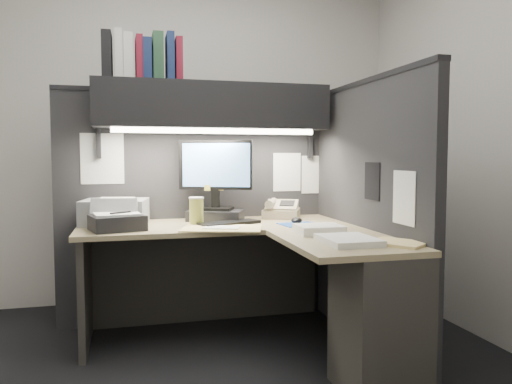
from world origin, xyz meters
TOP-DOWN VIEW (x-y plane):
  - floor at (0.00, 0.00)m, footprint 3.50×3.50m
  - wall_back at (0.00, 1.50)m, footprint 3.50×0.04m
  - wall_front at (0.00, -1.50)m, footprint 3.50×0.04m
  - wall_right at (1.75, 0.00)m, footprint 0.04×3.00m
  - partition_back at (0.03, 0.93)m, footprint 1.90×0.06m
  - partition_right at (0.98, 0.18)m, footprint 0.06×1.50m
  - desk at (0.43, -0.00)m, footprint 1.70×1.53m
  - overhead_shelf at (0.12, 0.75)m, footprint 1.55×0.34m
  - task_light_tube at (0.12, 0.61)m, footprint 1.32×0.04m
  - monitor at (0.14, 0.73)m, footprint 0.48×0.35m
  - keyboard at (0.19, 0.50)m, footprint 0.43×0.28m
  - mousepad at (0.62, 0.38)m, footprint 0.25×0.24m
  - mouse at (0.61, 0.40)m, footprint 0.11×0.13m
  - telephone at (0.62, 0.77)m, footprint 0.33×0.33m
  - coffee_cup at (-0.02, 0.53)m, footprint 0.11×0.11m
  - printer at (-0.52, 0.72)m, footprint 0.45×0.40m
  - notebook_stack at (-0.50, 0.43)m, footprint 0.35×0.32m
  - open_folder at (0.10, 0.32)m, footprint 0.54×0.43m
  - paper_stack_a at (0.60, 0.01)m, footprint 0.26×0.22m
  - paper_stack_b at (0.63, -0.33)m, footprint 0.25×0.31m
  - manila_stack at (0.85, -0.42)m, footprint 0.32×0.33m
  - binder_row at (-0.33, 0.75)m, footprint 0.51×0.26m
  - pinned_papers at (0.42, 0.56)m, footprint 1.76×1.31m

SIDE VIEW (x-z plane):
  - floor at x=0.00m, z-range 0.00..0.00m
  - desk at x=0.43m, z-range 0.08..0.81m
  - mousepad at x=0.62m, z-range 0.73..0.73m
  - open_folder at x=0.10m, z-range 0.73..0.74m
  - manila_stack at x=0.85m, z-range 0.73..0.74m
  - keyboard at x=0.19m, z-range 0.73..0.75m
  - paper_stack_b at x=0.63m, z-range 0.73..0.76m
  - paper_stack_a at x=0.60m, z-range 0.73..0.78m
  - mouse at x=0.61m, z-range 0.73..0.78m
  - notebook_stack at x=-0.50m, z-range 0.73..0.82m
  - telephone at x=0.62m, z-range 0.73..0.83m
  - partition_back at x=0.03m, z-range 0.00..1.60m
  - partition_right at x=0.98m, z-range 0.00..1.60m
  - printer at x=-0.52m, z-range 0.73..0.89m
  - coffee_cup at x=-0.02m, z-range 0.73..0.90m
  - monitor at x=0.14m, z-range 0.67..1.22m
  - pinned_papers at x=0.42m, z-range 0.80..1.31m
  - task_light_tube at x=0.12m, z-range 1.31..1.35m
  - wall_back at x=0.00m, z-range 0.00..2.70m
  - wall_front at x=0.00m, z-range 0.00..2.70m
  - wall_right at x=1.75m, z-range 0.00..2.70m
  - overhead_shelf at x=0.12m, z-range 1.35..1.65m
  - binder_row at x=-0.33m, z-range 1.64..1.95m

